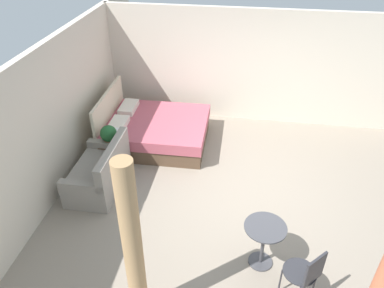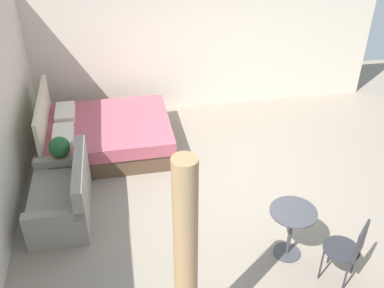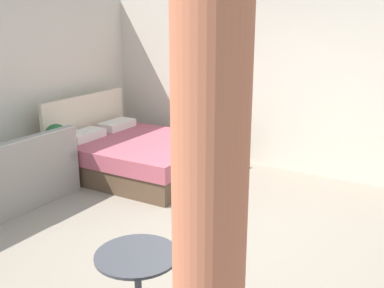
{
  "view_description": "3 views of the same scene",
  "coord_description": "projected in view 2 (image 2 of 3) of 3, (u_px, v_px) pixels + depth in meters",
  "views": [
    {
      "loc": [
        -5.09,
        0.17,
        4.4
      ],
      "look_at": [
        0.08,
        0.99,
        0.91
      ],
      "focal_mm": 34.6,
      "sensor_mm": 36.0,
      "label": 1
    },
    {
      "loc": [
        -5.28,
        1.66,
        4.38
      ],
      "look_at": [
        -0.37,
        0.8,
        1.1
      ],
      "focal_mm": 41.87,
      "sensor_mm": 36.0,
      "label": 2
    },
    {
      "loc": [
        -3.56,
        -1.96,
        2.27
      ],
      "look_at": [
        0.21,
        0.32,
        1.0
      ],
      "focal_mm": 41.26,
      "sensor_mm": 36.0,
      "label": 3
    }
  ],
  "objects": [
    {
      "name": "cafe_chair_near_window",
      "position": [
        350.0,
        247.0,
        5.17
      ],
      "size": [
        0.61,
        0.61,
        0.9
      ],
      "color": "#2D2D33",
      "rests_on": "ground"
    },
    {
      "name": "ground_plane",
      "position": [
        239.0,
        186.0,
        7.0
      ],
      "size": [
        8.52,
        9.68,
        0.02
      ],
      "primitive_type": "cube",
      "color": "gray"
    },
    {
      "name": "curtain_right",
      "position": [
        186.0,
        266.0,
        4.09
      ],
      "size": [
        0.22,
        0.22,
        2.41
      ],
      "color": "tan",
      "rests_on": "ground"
    },
    {
      "name": "bed",
      "position": [
        105.0,
        135.0,
        7.68
      ],
      "size": [
        1.79,
        2.12,
        1.1
      ],
      "color": "brown",
      "rests_on": "ground"
    },
    {
      "name": "wall_right",
      "position": [
        205.0,
        44.0,
        8.56
      ],
      "size": [
        0.12,
        6.68,
        2.55
      ],
      "primitive_type": "cube",
      "color": "beige",
      "rests_on": "ground"
    },
    {
      "name": "balcony_table",
      "position": [
        291.0,
        225.0,
        5.54
      ],
      "size": [
        0.58,
        0.58,
        0.72
      ],
      "color": "#3F3F44",
      "rests_on": "ground"
    },
    {
      "name": "couch",
      "position": [
        63.0,
        198.0,
        6.28
      ],
      "size": [
        1.37,
        0.8,
        0.89
      ],
      "color": "gray",
      "rests_on": "ground"
    },
    {
      "name": "vase",
      "position": [
        67.0,
        147.0,
        6.88
      ],
      "size": [
        0.14,
        0.14,
        0.22
      ],
      "color": "silver",
      "rests_on": "nightstand"
    },
    {
      "name": "potted_plant",
      "position": [
        60.0,
        149.0,
        6.63
      ],
      "size": [
        0.32,
        0.32,
        0.42
      ],
      "color": "#935B3D",
      "rests_on": "nightstand"
    },
    {
      "name": "nightstand",
      "position": [
        67.0,
        169.0,
        6.96
      ],
      "size": [
        0.52,
        0.44,
        0.45
      ],
      "color": "brown",
      "rests_on": "ground"
    }
  ]
}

